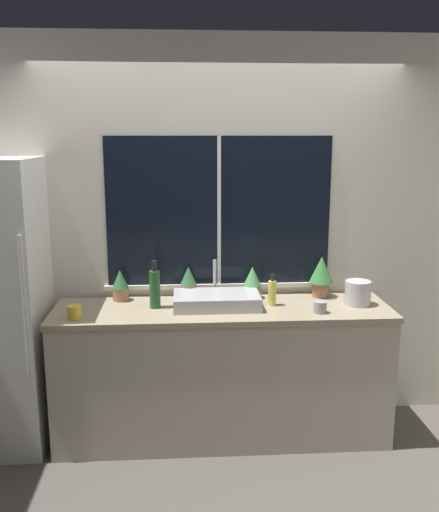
# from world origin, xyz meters

# --- Properties ---
(ground_plane) EXTENTS (14.00, 14.00, 0.00)m
(ground_plane) POSITION_xyz_m (0.00, 0.00, 0.00)
(ground_plane) COLOR #4C4742
(wall_back) EXTENTS (8.00, 0.09, 2.70)m
(wall_back) POSITION_xyz_m (0.00, 0.65, 1.35)
(wall_back) COLOR beige
(wall_back) RESTS_ON ground_plane
(counter) EXTENTS (2.23, 0.60, 0.91)m
(counter) POSITION_xyz_m (0.00, 0.29, 0.46)
(counter) COLOR #B2A893
(counter) RESTS_ON ground_plane
(sink) EXTENTS (0.57, 0.39, 0.28)m
(sink) POSITION_xyz_m (-0.04, 0.31, 0.96)
(sink) COLOR #ADADB2
(sink) RESTS_ON counter
(potted_plant_far_left) EXTENTS (0.11, 0.11, 0.21)m
(potted_plant_far_left) POSITION_xyz_m (-0.69, 0.51, 1.02)
(potted_plant_far_left) COLOR #9E6B4C
(potted_plant_far_left) RESTS_ON counter
(potted_plant_center_left) EXTENTS (0.11, 0.11, 0.23)m
(potted_plant_center_left) POSITION_xyz_m (-0.22, 0.51, 1.03)
(potted_plant_center_left) COLOR #9E6B4C
(potted_plant_center_left) RESTS_ON counter
(potted_plant_center_right) EXTENTS (0.12, 0.12, 0.22)m
(potted_plant_center_right) POSITION_xyz_m (0.23, 0.51, 1.03)
(potted_plant_center_right) COLOR #9E6B4C
(potted_plant_center_right) RESTS_ON counter
(potted_plant_far_right) EXTENTS (0.17, 0.17, 0.29)m
(potted_plant_far_right) POSITION_xyz_m (0.71, 0.51, 1.08)
(potted_plant_far_right) COLOR #9E6B4C
(potted_plant_far_right) RESTS_ON counter
(soap_bottle) EXTENTS (0.05, 0.05, 0.22)m
(soap_bottle) POSITION_xyz_m (0.34, 0.32, 1.00)
(soap_bottle) COLOR #DBD14C
(soap_bottle) RESTS_ON counter
(bottle_tall) EXTENTS (0.07, 0.07, 0.32)m
(bottle_tall) POSITION_xyz_m (-0.44, 0.32, 1.05)
(bottle_tall) COLOR #235128
(bottle_tall) RESTS_ON counter
(mug_black) EXTENTS (0.07, 0.07, 0.10)m
(mug_black) POSITION_xyz_m (1.00, 0.47, 0.96)
(mug_black) COLOR black
(mug_black) RESTS_ON counter
(mug_grey) EXTENTS (0.08, 0.08, 0.08)m
(mug_grey) POSITION_xyz_m (0.62, 0.14, 0.95)
(mug_grey) COLOR gray
(mug_grey) RESTS_ON counter
(mug_yellow) EXTENTS (0.09, 0.09, 0.09)m
(mug_yellow) POSITION_xyz_m (-0.93, 0.11, 0.96)
(mug_yellow) COLOR gold
(mug_yellow) RESTS_ON counter
(kettle) EXTENTS (0.17, 0.17, 0.18)m
(kettle) POSITION_xyz_m (0.91, 0.30, 1.00)
(kettle) COLOR #B2B2B7
(kettle) RESTS_ON counter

